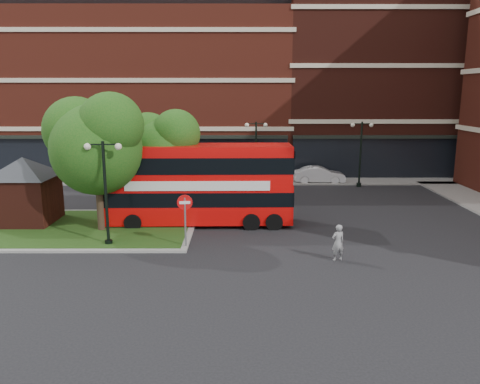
{
  "coord_description": "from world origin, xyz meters",
  "views": [
    {
      "loc": [
        0.68,
        -21.02,
        7.17
      ],
      "look_at": [
        0.75,
        3.17,
        2.0
      ],
      "focal_mm": 35.0,
      "sensor_mm": 36.0,
      "label": 1
    }
  ],
  "objects_px": {
    "woman": "(338,243)",
    "car_silver": "(210,175)",
    "car_white": "(319,175)",
    "bus": "(199,179)"
  },
  "relations": [
    {
      "from": "woman",
      "to": "car_silver",
      "type": "relative_size",
      "value": 0.4
    },
    {
      "from": "car_white",
      "to": "woman",
      "type": "bearing_deg",
      "value": 175.48
    },
    {
      "from": "bus",
      "to": "woman",
      "type": "relative_size",
      "value": 6.3
    },
    {
      "from": "bus",
      "to": "car_white",
      "type": "height_order",
      "value": "bus"
    },
    {
      "from": "bus",
      "to": "car_white",
      "type": "xyz_separation_m",
      "value": [
        8.66,
        12.0,
        -1.86
      ]
    },
    {
      "from": "woman",
      "to": "car_silver",
      "type": "distance_m",
      "value": 18.91
    },
    {
      "from": "bus",
      "to": "woman",
      "type": "height_order",
      "value": "bus"
    },
    {
      "from": "bus",
      "to": "car_silver",
      "type": "xyz_separation_m",
      "value": [
        -0.12,
        12.0,
        -1.84
      ]
    },
    {
      "from": "woman",
      "to": "bus",
      "type": "bearing_deg",
      "value": -59.77
    },
    {
      "from": "woman",
      "to": "car_white",
      "type": "height_order",
      "value": "woman"
    }
  ]
}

